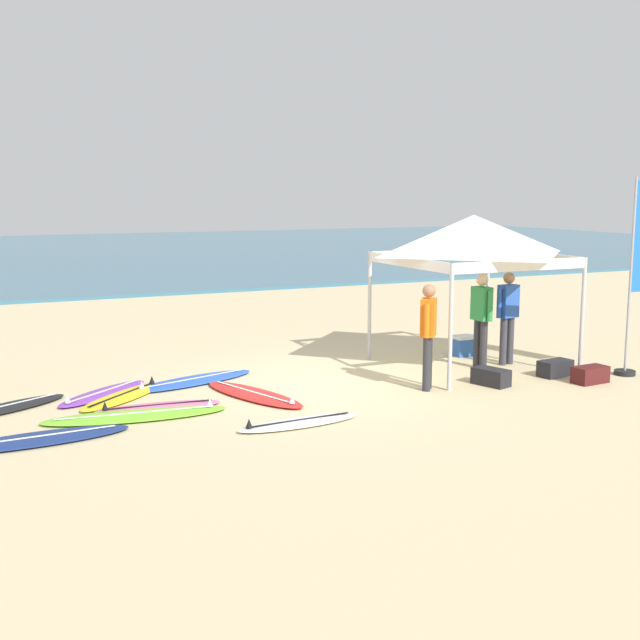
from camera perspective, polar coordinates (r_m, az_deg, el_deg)
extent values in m
plane|color=beige|center=(13.33, 0.22, -4.57)|extent=(80.00, 80.00, 0.00)
cube|color=#386B84|center=(42.49, -17.36, 4.53)|extent=(80.00, 36.00, 0.10)
cylinder|color=#B7B7BC|center=(12.86, 9.28, -0.53)|extent=(0.07, 0.07, 2.05)
cylinder|color=#B7B7BC|center=(14.53, 18.17, 0.24)|extent=(0.07, 0.07, 2.05)
cylinder|color=#B7B7BC|center=(15.15, 3.55, 1.02)|extent=(0.07, 0.07, 2.05)
cylinder|color=#B7B7BC|center=(16.60, 11.82, 1.56)|extent=(0.07, 0.07, 2.05)
cube|color=white|center=(13.54, 14.15, 3.78)|extent=(2.71, 0.03, 0.18)
cube|color=white|center=(15.73, 7.95, 4.68)|extent=(2.71, 0.03, 0.18)
cube|color=white|center=(13.87, 6.25, 4.13)|extent=(0.03, 2.71, 0.18)
cube|color=white|center=(15.44, 14.92, 4.38)|extent=(0.03, 2.71, 0.18)
pyramid|color=white|center=(14.59, 10.87, 5.99)|extent=(2.83, 2.83, 0.70)
ellipsoid|color=blue|center=(13.56, -9.04, -4.29)|extent=(2.42, 1.31, 0.07)
cube|color=white|center=(13.55, -9.05, -4.14)|extent=(1.91, 0.65, 0.01)
cone|color=white|center=(13.05, -12.58, -4.50)|extent=(0.09, 0.09, 0.12)
ellipsoid|color=navy|center=(10.93, -19.65, -8.01)|extent=(2.46, 0.82, 0.07)
cube|color=white|center=(10.92, -19.66, -7.82)|extent=(2.05, 0.18, 0.01)
ellipsoid|color=red|center=(12.57, -4.75, -5.29)|extent=(1.27, 2.29, 0.07)
cube|color=white|center=(12.56, -4.75, -5.12)|extent=(0.64, 1.80, 0.01)
cone|color=white|center=(11.86, -2.01, -5.66)|extent=(0.09, 0.09, 0.12)
ellipsoid|color=purple|center=(13.03, -15.16, -5.06)|extent=(1.79, 1.59, 0.07)
cube|color=white|center=(13.02, -15.16, -4.89)|extent=(1.28, 1.05, 0.01)
cone|color=white|center=(12.46, -17.53, -5.37)|extent=(0.09, 0.09, 0.12)
ellipsoid|color=black|center=(12.63, -21.45, -5.83)|extent=(1.97, 1.38, 0.07)
cube|color=white|center=(12.62, -21.46, -5.67)|extent=(1.48, 0.82, 0.01)
ellipsoid|color=pink|center=(12.04, -11.43, -6.09)|extent=(1.88, 0.65, 0.07)
cube|color=black|center=(12.03, -11.44, -5.92)|extent=(1.57, 0.17, 0.01)
cone|color=black|center=(11.93, -15.06, -5.89)|extent=(0.09, 0.09, 0.12)
ellipsoid|color=white|center=(11.04, -1.50, -7.30)|extent=(1.83, 0.59, 0.07)
cube|color=black|center=(11.03, -1.50, -7.11)|extent=(1.54, 0.13, 0.01)
cone|color=black|center=(10.71, -5.08, -7.32)|extent=(0.09, 0.09, 0.12)
ellipsoid|color=#7AD12D|center=(11.67, -12.98, -6.62)|extent=(2.64, 0.96, 0.07)
cube|color=white|center=(11.66, -12.99, -6.44)|extent=(2.19, 0.27, 0.01)
cone|color=white|center=(11.79, -7.85, -5.83)|extent=(0.09, 0.09, 0.12)
ellipsoid|color=yellow|center=(12.76, -13.87, -5.30)|extent=(1.76, 1.68, 0.07)
cube|color=black|center=(12.75, -13.87, -5.14)|extent=(1.23, 1.13, 0.01)
cone|color=black|center=(13.36, -11.88, -4.16)|extent=(0.09, 0.09, 0.12)
cylinder|color=#2D2D33|center=(14.63, 11.56, -1.76)|extent=(0.13, 0.13, 0.88)
cylinder|color=#2D2D33|center=(14.77, 11.12, -1.64)|extent=(0.13, 0.13, 0.88)
cube|color=#2D8C47|center=(14.58, 11.43, 1.16)|extent=(0.24, 0.37, 0.60)
sphere|color=beige|center=(14.53, 11.48, 2.82)|extent=(0.21, 0.21, 0.21)
cylinder|color=#2D8C47|center=(14.41, 12.01, 0.96)|extent=(0.09, 0.09, 0.54)
cylinder|color=#2D8C47|center=(14.76, 10.86, 1.19)|extent=(0.09, 0.09, 0.54)
cylinder|color=#383842|center=(15.19, 13.38, -1.42)|extent=(0.13, 0.13, 0.88)
cylinder|color=#383842|center=(15.06, 12.91, -1.50)|extent=(0.13, 0.13, 0.88)
cube|color=#2851B2|center=(15.01, 13.25, 1.32)|extent=(0.39, 0.27, 0.60)
sphere|color=#9E7051|center=(14.96, 13.31, 2.93)|extent=(0.21, 0.21, 0.21)
cylinder|color=#2851B2|center=(15.18, 13.85, 1.30)|extent=(0.09, 0.09, 0.54)
cylinder|color=#2851B2|center=(14.85, 12.63, 1.18)|extent=(0.09, 0.09, 0.54)
cylinder|color=#2D2D33|center=(12.89, 7.60, -3.12)|extent=(0.13, 0.13, 0.88)
cylinder|color=#2D2D33|center=(13.06, 7.71, -2.96)|extent=(0.13, 0.13, 0.88)
cube|color=orange|center=(12.84, 7.73, 0.19)|extent=(0.40, 0.42, 0.60)
sphere|color=#9E7051|center=(12.78, 7.77, 2.07)|extent=(0.21, 0.21, 0.21)
cylinder|color=orange|center=(12.62, 7.59, -0.06)|extent=(0.09, 0.09, 0.54)
cylinder|color=orange|center=(13.07, 7.85, 0.25)|extent=(0.09, 0.09, 0.54)
cylinder|color=#99999E|center=(14.69, 21.23, 2.82)|extent=(0.04, 0.04, 3.40)
cylinder|color=black|center=(14.94, 20.86, -3.52)|extent=(0.36, 0.36, 0.08)
cube|color=#232328|center=(13.51, 12.06, -3.98)|extent=(0.49, 0.67, 0.28)
cube|color=#4C1919|center=(14.11, 18.68, -3.71)|extent=(0.63, 0.37, 0.28)
cube|color=#232328|center=(14.44, 16.39, -3.31)|extent=(0.64, 0.40, 0.28)
cube|color=#2D60B7|center=(15.84, 10.27, -1.89)|extent=(0.48, 0.34, 0.34)
cube|color=white|center=(15.80, 10.29, -1.19)|extent=(0.50, 0.36, 0.05)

